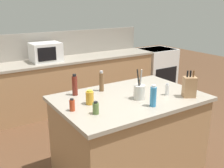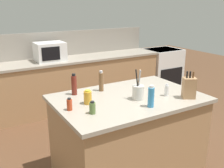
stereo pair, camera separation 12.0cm
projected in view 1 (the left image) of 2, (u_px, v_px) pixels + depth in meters
back_counter_run at (72, 83)px, 4.88m from camera, size 3.36×0.66×0.94m
wall_backsplash at (63, 43)px, 4.92m from camera, size 3.32×0.03×0.46m
kitchen_island at (129, 135)px, 2.96m from camera, size 1.57×1.05×0.94m
range_oven at (156, 69)px, 5.96m from camera, size 0.76×0.65×0.92m
microwave at (46, 52)px, 4.45m from camera, size 0.49×0.39×0.32m
knife_block at (189, 87)px, 2.78m from camera, size 0.16×0.15×0.29m
utensil_crock at (139, 91)px, 2.73m from camera, size 0.12×0.12×0.32m
vinegar_bottle at (75, 85)px, 2.83m from camera, size 0.06×0.06×0.24m
spice_jar_paprika at (72, 105)px, 2.43m from camera, size 0.05×0.05×0.12m
salt_shaker at (167, 90)px, 2.85m from camera, size 0.04×0.04×0.13m
spice_jar_oregano at (96, 108)px, 2.36m from camera, size 0.06×0.06×0.12m
honey_jar at (90, 98)px, 2.59m from camera, size 0.08×0.08×0.15m
dish_soap_bottle at (153, 96)px, 2.53m from camera, size 0.06×0.06×0.22m
pepper_grinder at (102, 82)px, 2.96m from camera, size 0.05×0.05×0.24m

